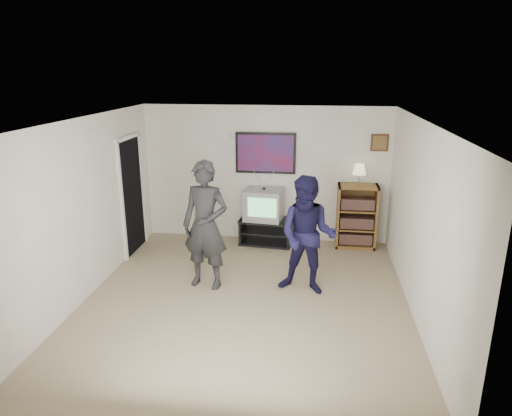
% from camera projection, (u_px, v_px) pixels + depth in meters
% --- Properties ---
extents(room_shell, '(4.51, 5.00, 2.51)m').
position_uv_depth(room_shell, '(249.00, 209.00, 6.36)').
color(room_shell, '#78694C').
rests_on(room_shell, ground).
extents(media_stand, '(0.99, 0.61, 0.48)m').
position_uv_depth(media_stand, '(266.00, 231.00, 8.44)').
color(media_stand, black).
rests_on(media_stand, room_shell).
extents(crt_television, '(0.72, 0.63, 0.56)m').
position_uv_depth(crt_television, '(264.00, 204.00, 8.29)').
color(crt_television, '#999894').
rests_on(crt_television, media_stand).
extents(bookshelf, '(0.70, 0.40, 1.16)m').
position_uv_depth(bookshelf, '(356.00, 216.00, 8.18)').
color(bookshelf, brown).
rests_on(bookshelf, room_shell).
extents(table_lamp, '(0.24, 0.24, 0.38)m').
position_uv_depth(table_lamp, '(359.00, 175.00, 7.97)').
color(table_lamp, '#EFEBB5').
rests_on(table_lamp, bookshelf).
extents(person_tall, '(0.77, 0.58, 1.90)m').
position_uv_depth(person_tall, '(205.00, 225.00, 6.59)').
color(person_tall, black).
rests_on(person_tall, room_shell).
extents(person_short, '(0.94, 0.79, 1.72)m').
position_uv_depth(person_short, '(308.00, 236.00, 6.43)').
color(person_short, '#161335').
rests_on(person_short, room_shell).
extents(controller_left, '(0.04, 0.11, 0.03)m').
position_uv_depth(controller_left, '(206.00, 209.00, 6.78)').
color(controller_left, white).
rests_on(controller_left, person_tall).
extents(controller_right, '(0.05, 0.11, 0.03)m').
position_uv_depth(controller_right, '(305.00, 213.00, 6.57)').
color(controller_right, white).
rests_on(controller_right, person_short).
extents(poster, '(1.10, 0.03, 0.75)m').
position_uv_depth(poster, '(266.00, 153.00, 8.26)').
color(poster, black).
rests_on(poster, room_shell).
extents(air_vent, '(0.28, 0.02, 0.14)m').
position_uv_depth(air_vent, '(235.00, 136.00, 8.24)').
color(air_vent, white).
rests_on(air_vent, room_shell).
extents(small_picture, '(0.30, 0.03, 0.30)m').
position_uv_depth(small_picture, '(380.00, 143.00, 7.95)').
color(small_picture, '#371F11').
rests_on(small_picture, room_shell).
extents(doorway, '(0.03, 0.85, 2.00)m').
position_uv_depth(doorway, '(132.00, 196.00, 7.90)').
color(doorway, black).
rests_on(doorway, room_shell).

